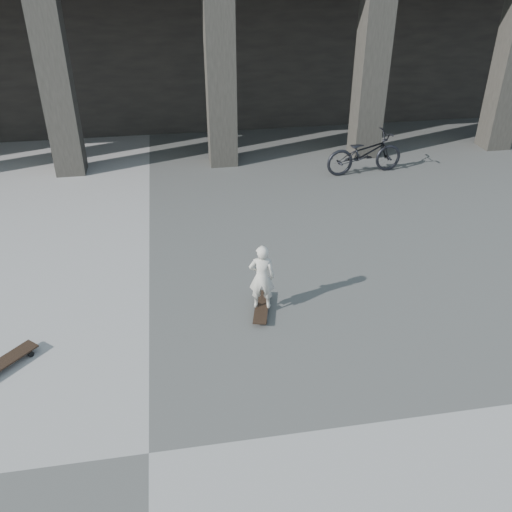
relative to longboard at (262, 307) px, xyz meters
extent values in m
plane|color=#4A4A48|center=(-1.64, -2.33, -0.07)|extent=(90.00, 90.00, 0.00)
cube|color=black|center=(-1.64, 11.67, 2.93)|extent=(28.00, 6.00, 6.00)
cube|color=#2A2823|center=(-3.43, 6.17, 1.93)|extent=(0.65, 0.65, 4.00)
cube|color=#2A2823|center=(0.14, 6.17, 1.93)|extent=(0.65, 0.65, 4.00)
cube|color=#2A2823|center=(3.71, 6.17, 1.93)|extent=(0.65, 0.65, 4.00)
cube|color=#2A2823|center=(7.28, 6.17, 1.93)|extent=(0.65, 0.65, 4.00)
cube|color=black|center=(0.00, 0.00, 0.01)|extent=(0.40, 0.86, 0.02)
cube|color=#B2B2B7|center=(0.07, 0.28, -0.03)|extent=(0.18, 0.09, 0.03)
cube|color=#B2B2B7|center=(-0.07, -0.28, -0.03)|extent=(0.18, 0.09, 0.03)
cylinder|color=black|center=(-0.01, 0.31, -0.04)|extent=(0.04, 0.07, 0.06)
cylinder|color=black|center=(0.16, 0.26, -0.04)|extent=(0.04, 0.07, 0.06)
cylinder|color=black|center=(-0.16, -0.26, -0.04)|extent=(0.04, 0.07, 0.06)
cylinder|color=black|center=(0.01, -0.31, -0.04)|extent=(0.04, 0.07, 0.06)
cube|color=black|center=(-3.45, -0.65, 0.03)|extent=(0.75, 0.79, 0.02)
cube|color=#B2B2B7|center=(-3.25, -0.42, -0.02)|extent=(0.18, 0.17, 0.03)
cylinder|color=black|center=(-3.32, -0.36, -0.03)|extent=(0.08, 0.08, 0.08)
cylinder|color=black|center=(-3.17, -0.49, -0.03)|extent=(0.08, 0.08, 0.08)
imported|color=beige|center=(0.00, 0.00, 0.53)|extent=(0.41, 0.32, 1.02)
imported|color=black|center=(3.30, 4.97, 0.42)|extent=(1.90, 0.84, 0.97)
camera|label=1|loc=(-1.16, -6.39, 4.70)|focal=38.00mm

